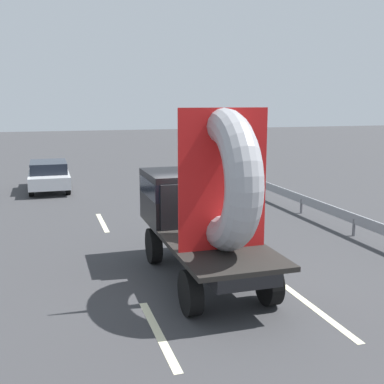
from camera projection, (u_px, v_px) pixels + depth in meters
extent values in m
plane|color=#38383A|center=(215.00, 276.00, 11.57)|extent=(120.00, 120.00, 0.00)
cylinder|color=black|center=(154.00, 245.00, 12.51)|extent=(0.28, 0.91, 0.91)
cylinder|color=black|center=(215.00, 240.00, 13.00)|extent=(0.28, 0.91, 0.91)
cylinder|color=black|center=(190.00, 293.00, 9.43)|extent=(0.28, 0.91, 0.91)
cylinder|color=black|center=(269.00, 283.00, 9.93)|extent=(0.28, 0.91, 0.91)
cube|color=black|center=(205.00, 244.00, 11.14)|extent=(1.30, 5.25, 0.25)
cube|color=black|center=(185.00, 197.00, 12.52)|extent=(2.00, 1.97, 1.35)
cube|color=black|center=(185.00, 186.00, 12.42)|extent=(2.02, 1.88, 0.44)
cube|color=black|center=(220.00, 249.00, 10.18)|extent=(2.00, 3.27, 0.10)
cube|color=black|center=(197.00, 206.00, 11.55)|extent=(1.80, 0.08, 1.10)
torus|color=#9E9EA3|center=(223.00, 180.00, 9.76)|extent=(0.73, 2.91, 2.91)
cube|color=red|center=(223.00, 180.00, 9.76)|extent=(1.90, 0.03, 2.91)
cylinder|color=black|center=(32.00, 180.00, 23.75)|extent=(0.22, 0.64, 0.64)
cylinder|color=black|center=(65.00, 178.00, 24.21)|extent=(0.22, 0.64, 0.64)
cylinder|color=black|center=(31.00, 189.00, 21.21)|extent=(0.22, 0.64, 0.64)
cylinder|color=black|center=(68.00, 187.00, 21.67)|extent=(0.22, 0.64, 0.64)
cube|color=silver|center=(49.00, 178.00, 22.66)|extent=(1.81, 4.23, 0.55)
cube|color=black|center=(48.00, 167.00, 22.47)|extent=(1.63, 2.37, 0.50)
cube|color=gray|center=(326.00, 208.00, 16.46)|extent=(0.06, 12.92, 0.32)
cylinder|color=slate|center=(354.00, 227.00, 15.00)|extent=(0.10, 0.10, 0.55)
cylinder|color=slate|center=(301.00, 206.00, 18.03)|extent=(0.10, 0.10, 0.55)
cylinder|color=slate|center=(264.00, 191.00, 21.06)|extent=(0.10, 0.10, 0.55)
cube|color=beige|center=(158.00, 333.00, 8.73)|extent=(0.16, 2.78, 0.01)
cube|color=beige|center=(102.00, 222.00, 16.69)|extent=(0.16, 2.69, 0.01)
cube|color=beige|center=(317.00, 310.00, 9.68)|extent=(0.16, 2.86, 0.01)
cube|color=beige|center=(194.00, 217.00, 17.48)|extent=(0.16, 2.72, 0.01)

